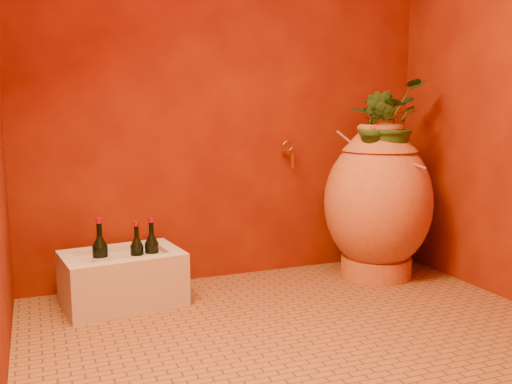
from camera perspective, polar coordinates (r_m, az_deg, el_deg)
name	(u,v)px	position (r m, az deg, el deg)	size (l,w,h in m)	color
floor	(302,334)	(2.72, 4.64, -13.99)	(2.50, 2.50, 0.00)	brown
wall_back	(230,70)	(3.44, -2.60, 12.11)	(2.50, 0.02, 2.50)	#561004
amphora	(378,202)	(3.53, 12.10, -0.96)	(0.80, 0.80, 0.93)	#BF6C36
stone_basin	(123,279)	(3.12, -13.20, -8.50)	(0.65, 0.48, 0.28)	beige
wine_bottle_a	(152,255)	(3.06, -10.36, -6.23)	(0.08, 0.08, 0.31)	black
wine_bottle_b	(100,260)	(3.00, -15.29, -6.55)	(0.08, 0.08, 0.33)	black
wine_bottle_c	(137,257)	(3.05, -11.80, -6.41)	(0.07, 0.07, 0.29)	black
wall_tap	(288,153)	(3.49, 3.27, 3.92)	(0.07, 0.15, 0.16)	olive
plant_main	(387,123)	(3.47, 12.93, 6.79)	(0.45, 0.39, 0.50)	#204B1A
plant_side	(377,125)	(3.37, 12.01, 6.56)	(0.21, 0.17, 0.39)	#204B1A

